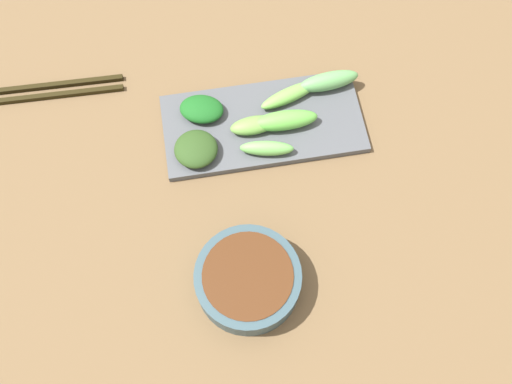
{
  "coord_description": "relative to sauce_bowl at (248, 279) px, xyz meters",
  "views": [
    {
      "loc": [
        -0.33,
        0.05,
        0.77
      ],
      "look_at": [
        -0.02,
        0.0,
        0.05
      ],
      "focal_mm": 39.63,
      "sensor_mm": 36.0,
      "label": 1
    }
  ],
  "objects": [
    {
      "name": "broccoli_stalk_5",
      "position": [
        0.23,
        -0.09,
        0.0
      ],
      "size": [
        0.03,
        0.1,
        0.03
      ],
      "primitive_type": "ellipsoid",
      "rotation": [
        0.0,
        0.0,
        -0.01
      ],
      "color": "#5DB242",
      "rests_on": "serving_plate"
    },
    {
      "name": "broccoli_leafy_0",
      "position": [
        0.27,
        0.03,
        -0.0
      ],
      "size": [
        0.07,
        0.08,
        0.02
      ],
      "primitive_type": "ellipsoid",
      "rotation": [
        0.0,
        0.0,
        -0.28
      ],
      "color": "#185A1D",
      "rests_on": "serving_plate"
    },
    {
      "name": "sauce_bowl",
      "position": [
        0.0,
        0.0,
        0.0
      ],
      "size": [
        0.14,
        0.14,
        0.05
      ],
      "color": "#324A52",
      "rests_on": "tabletop"
    },
    {
      "name": "broccoli_stalk_6",
      "position": [
        0.29,
        -0.17,
        0.0
      ],
      "size": [
        0.04,
        0.1,
        0.03
      ],
      "primitive_type": "ellipsoid",
      "rotation": [
        0.0,
        0.0,
        0.09
      ],
      "color": "#5FA15A",
      "rests_on": "serving_plate"
    },
    {
      "name": "broccoli_leafy_3",
      "position": [
        0.2,
        0.04,
        -0.0
      ],
      "size": [
        0.07,
        0.07,
        0.02
      ],
      "primitive_type": "ellipsoid",
      "rotation": [
        0.0,
        0.0,
        0.05
      ],
      "color": "#2A471C",
      "rests_on": "serving_plate"
    },
    {
      "name": "broccoli_stalk_4",
      "position": [
        0.19,
        -0.06,
        -0.0
      ],
      "size": [
        0.04,
        0.08,
        0.02
      ],
      "primitive_type": "ellipsoid",
      "rotation": [
        0.0,
        0.0,
        -0.18
      ],
      "color": "#6CBB57",
      "rests_on": "serving_plate"
    },
    {
      "name": "tabletop",
      "position": [
        0.14,
        -0.03,
        -0.04
      ],
      "size": [
        2.1,
        2.1,
        0.02
      ],
      "primitive_type": "cube",
      "color": "brown",
      "rests_on": "ground"
    },
    {
      "name": "chopsticks",
      "position": [
        0.35,
        0.26,
        -0.02
      ],
      "size": [
        0.03,
        0.23,
        0.01
      ],
      "rotation": [
        0.0,
        0.0,
        -0.03
      ],
      "color": "black",
      "rests_on": "tabletop"
    },
    {
      "name": "serving_plate",
      "position": [
        0.24,
        -0.06,
        -0.02
      ],
      "size": [
        0.14,
        0.3,
        0.01
      ],
      "primitive_type": "cube",
      "color": "#4A4E53",
      "rests_on": "tabletop"
    },
    {
      "name": "broccoli_stalk_2",
      "position": [
        0.23,
        -0.05,
        -0.0
      ],
      "size": [
        0.03,
        0.07,
        0.02
      ],
      "primitive_type": "ellipsoid",
      "rotation": [
        0.0,
        0.0,
        0.04
      ],
      "color": "#6A9E44",
      "rests_on": "serving_plate"
    },
    {
      "name": "broccoli_stalk_1",
      "position": [
        0.27,
        -0.11,
        -0.0
      ],
      "size": [
        0.05,
        0.1,
        0.02
      ],
      "primitive_type": "ellipsoid",
      "rotation": [
        0.0,
        0.0,
        0.32
      ],
      "color": "#6EB24A",
      "rests_on": "serving_plate"
    }
  ]
}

